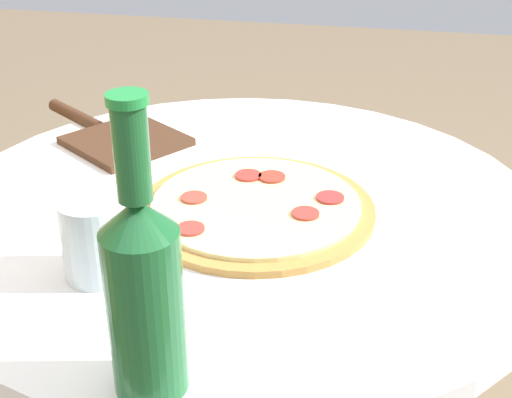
{
  "coord_description": "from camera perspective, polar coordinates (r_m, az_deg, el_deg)",
  "views": [
    {
      "loc": [
        -0.83,
        -0.2,
        1.22
      ],
      "look_at": [
        -0.02,
        -0.03,
        0.79
      ],
      "focal_mm": 50.0,
      "sensor_mm": 36.0,
      "label": 1
    }
  ],
  "objects": [
    {
      "name": "table",
      "position": [
        1.07,
        -1.14,
        -9.06
      ],
      "size": [
        0.83,
        0.83,
        0.77
      ],
      "color": "white",
      "rests_on": "ground_plane"
    },
    {
      "name": "pizza_paddle",
      "position": [
        1.19,
        -11.16,
        4.98
      ],
      "size": [
        0.25,
        0.3,
        0.02
      ],
      "rotation": [
        0.0,
        0.0,
        0.97
      ],
      "color": "#422819",
      "rests_on": "table"
    },
    {
      "name": "drinking_glass",
      "position": [
        0.81,
        -12.67,
        -3.04
      ],
      "size": [
        0.08,
        0.08,
        0.1
      ],
      "color": "silver",
      "rests_on": "table"
    },
    {
      "name": "pizza",
      "position": [
        0.94,
        0.0,
        -0.65
      ],
      "size": [
        0.31,
        0.31,
        0.02
      ],
      "color": "#B77F3D",
      "rests_on": "table"
    },
    {
      "name": "beer_bottle",
      "position": [
        0.62,
        -8.99,
        -7.06
      ],
      "size": [
        0.07,
        0.07,
        0.28
      ],
      "color": "#195628",
      "rests_on": "table"
    }
  ]
}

